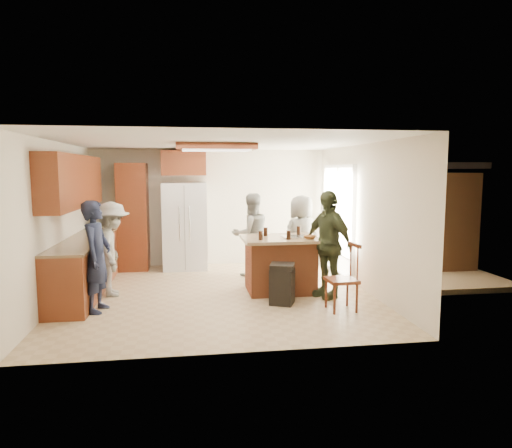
{
  "coord_description": "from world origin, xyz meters",
  "views": [
    {
      "loc": [
        -0.47,
        -7.42,
        2.05
      ],
      "look_at": [
        0.66,
        0.15,
        1.15
      ],
      "focal_mm": 32.0,
      "sensor_mm": 36.0,
      "label": 1
    }
  ],
  "objects": [
    {
      "name": "island_items",
      "position": [
        1.22,
        -0.06,
        0.97
      ],
      "size": [
        1.01,
        0.68,
        0.15
      ],
      "color": "silver",
      "rests_on": "kitchen_island"
    },
    {
      "name": "back_wall_units",
      "position": [
        -1.33,
        2.2,
        1.38
      ],
      "size": [
        1.8,
        0.6,
        2.45
      ],
      "color": "maroon",
      "rests_on": "ground"
    },
    {
      "name": "room_shell",
      "position": [
        4.37,
        1.64,
        0.87
      ],
      "size": [
        8.0,
        5.2,
        5.0
      ],
      "color": "tan",
      "rests_on": "ground"
    },
    {
      "name": "refrigerator",
      "position": [
        -0.55,
        2.12,
        0.9
      ],
      "size": [
        0.9,
        0.76,
        1.8
      ],
      "color": "white",
      "rests_on": "ground"
    },
    {
      "name": "person_front_left",
      "position": [
        -1.8,
        -0.66,
        0.81
      ],
      "size": [
        0.52,
        0.65,
        1.63
      ],
      "primitive_type": "imported",
      "rotation": [
        0.0,
        0.0,
        1.42
      ],
      "color": "#191E33",
      "rests_on": "ground"
    },
    {
      "name": "person_counter",
      "position": [
        -1.72,
        0.2,
        0.77
      ],
      "size": [
        0.59,
        1.05,
        1.55
      ],
      "primitive_type": "imported",
      "rotation": [
        0.0,
        0.0,
        1.7
      ],
      "color": "gray",
      "rests_on": "ground"
    },
    {
      "name": "spindle_chair",
      "position": [
        1.75,
        -1.14,
        0.45
      ],
      "size": [
        0.45,
        0.45,
        0.99
      ],
      "color": "maroon",
      "rests_on": "ground"
    },
    {
      "name": "kitchen_island",
      "position": [
        1.06,
        0.05,
        0.47
      ],
      "size": [
        1.28,
        1.03,
        0.93
      ],
      "color": "brown",
      "rests_on": "ground"
    },
    {
      "name": "trash_bin",
      "position": [
        0.94,
        -0.7,
        0.32
      ],
      "size": [
        0.45,
        0.45,
        0.63
      ],
      "color": "black",
      "rests_on": "ground"
    },
    {
      "name": "person_behind_right",
      "position": [
        1.6,
        0.75,
        0.8
      ],
      "size": [
        0.9,
        0.73,
        1.6
      ],
      "primitive_type": "imported",
      "rotation": [
        0.0,
        0.0,
        3.47
      ],
      "color": "gray",
      "rests_on": "ground"
    },
    {
      "name": "person_behind_left",
      "position": [
        0.73,
        1.28,
        0.81
      ],
      "size": [
        0.89,
        0.68,
        1.62
      ],
      "primitive_type": "imported",
      "rotation": [
        0.0,
        0.0,
        3.42
      ],
      "color": "gray",
      "rests_on": "ground"
    },
    {
      "name": "left_cabinetry",
      "position": [
        -2.24,
        0.4,
        0.96
      ],
      "size": [
        0.64,
        3.0,
        2.3
      ],
      "color": "maroon",
      "rests_on": "ground"
    },
    {
      "name": "person_side_right",
      "position": [
        1.74,
        -0.41,
        0.87
      ],
      "size": [
        0.92,
        1.14,
        1.74
      ],
      "primitive_type": "imported",
      "rotation": [
        0.0,
        0.0,
        -1.11
      ],
      "color": "#353C23",
      "rests_on": "ground"
    }
  ]
}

